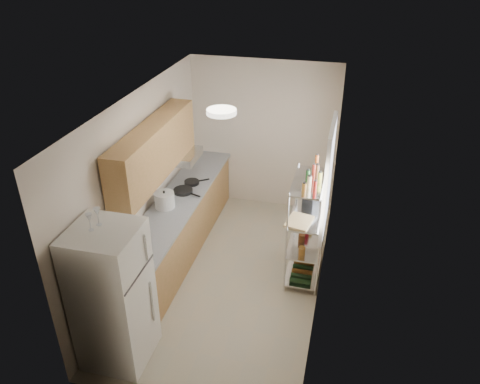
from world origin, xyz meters
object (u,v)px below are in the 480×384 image
at_px(refrigerator, 113,296).
at_px(frying_pan_large, 183,191).
at_px(cutting_board, 299,221).
at_px(espresso_machine, 312,193).
at_px(rice_cooker, 165,200).

bearing_deg(refrigerator, frying_pan_large, 90.99).
bearing_deg(cutting_board, refrigerator, -135.69).
bearing_deg(espresso_machine, rice_cooker, -148.29).
height_order(rice_cooker, cutting_board, rice_cooker).
distance_m(refrigerator, frying_pan_large, 2.33).
bearing_deg(refrigerator, espresso_machine, 50.83).
distance_m(rice_cooker, espresso_machine, 2.07).
distance_m(rice_cooker, frying_pan_large, 0.49).
height_order(refrigerator, frying_pan_large, refrigerator).
bearing_deg(frying_pan_large, rice_cooker, -82.63).
bearing_deg(frying_pan_large, refrigerator, -69.75).
relative_size(rice_cooker, cutting_board, 0.72).
xyz_separation_m(refrigerator, rice_cooker, (-0.14, 1.86, 0.15)).
bearing_deg(rice_cooker, frying_pan_large, 78.12).
distance_m(frying_pan_large, espresso_machine, 1.93).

